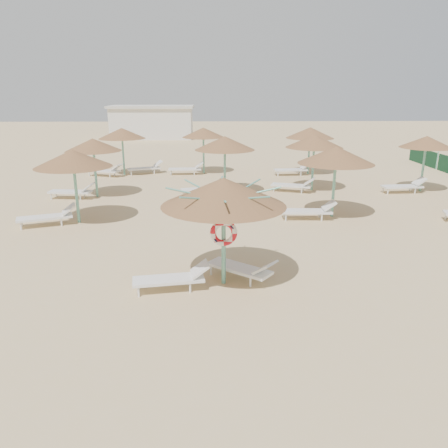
{
  "coord_description": "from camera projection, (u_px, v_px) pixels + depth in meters",
  "views": [
    {
      "loc": [
        -0.04,
        -10.55,
        4.73
      ],
      "look_at": [
        0.28,
        0.61,
        1.3
      ],
      "focal_mm": 35.0,
      "sensor_mm": 36.0,
      "label": 1
    }
  ],
  "objects": [
    {
      "name": "ground",
      "position": [
        214.0,
        278.0,
        11.47
      ],
      "size": [
        120.0,
        120.0,
        0.0
      ],
      "primitive_type": "plane",
      "color": "tan",
      "rests_on": "ground"
    },
    {
      "name": "lounger_main_a",
      "position": [
        174.0,
        278.0,
        10.7
      ],
      "size": [
        1.93,
        0.84,
        0.68
      ],
      "rotation": [
        0.0,
        0.0,
        0.16
      ],
      "color": "white",
      "rests_on": "ground"
    },
    {
      "name": "palapa_field",
      "position": [
        262.0,
        145.0,
        20.14
      ],
      "size": [
        19.6,
        12.69,
        2.72
      ],
      "color": "#67B29B",
      "rests_on": "ground"
    },
    {
      "name": "service_hut",
      "position": [
        152.0,
        122.0,
        44.26
      ],
      "size": [
        8.4,
        4.4,
        3.25
      ],
      "color": "silver",
      "rests_on": "ground"
    },
    {
      "name": "main_palapa",
      "position": [
        224.0,
        192.0,
        10.48
      ],
      "size": [
        3.05,
        3.05,
        2.74
      ],
      "color": "#67B29B",
      "rests_on": "ground"
    },
    {
      "name": "lounger_main_b",
      "position": [
        243.0,
        268.0,
        11.26
      ],
      "size": [
        1.84,
        1.62,
        0.69
      ],
      "rotation": [
        0.0,
        0.0,
        -0.67
      ],
      "color": "white",
      "rests_on": "ground"
    }
  ]
}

